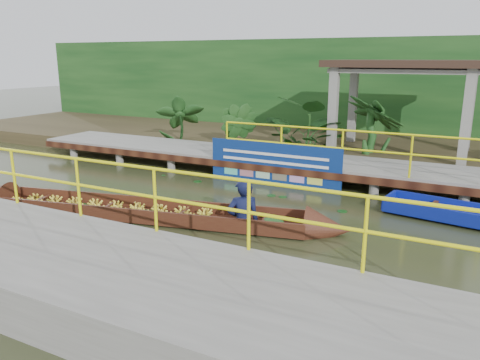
% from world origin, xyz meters
% --- Properties ---
extents(ground, '(80.00, 80.00, 0.00)m').
position_xyz_m(ground, '(0.00, 0.00, 0.00)').
color(ground, '#2B3219').
rests_on(ground, ground).
extents(land_strip, '(30.00, 8.00, 0.45)m').
position_xyz_m(land_strip, '(0.00, 7.50, 0.23)').
color(land_strip, '#322B19').
rests_on(land_strip, ground).
extents(far_dock, '(16.00, 2.06, 1.66)m').
position_xyz_m(far_dock, '(0.02, 3.43, 0.48)').
color(far_dock, slate).
rests_on(far_dock, ground).
extents(near_dock, '(18.00, 2.40, 1.73)m').
position_xyz_m(near_dock, '(1.00, -4.20, 0.30)').
color(near_dock, slate).
rests_on(near_dock, ground).
extents(pavilion, '(4.40, 3.00, 3.00)m').
position_xyz_m(pavilion, '(3.00, 6.30, 2.82)').
color(pavilion, slate).
rests_on(pavilion, ground).
extents(foliage_backdrop, '(30.00, 0.80, 4.00)m').
position_xyz_m(foliage_backdrop, '(0.00, 10.00, 2.00)').
color(foliage_backdrop, '#123B16').
rests_on(foliage_backdrop, ground).
extents(vendor_boat, '(8.47, 2.57, 2.20)m').
position_xyz_m(vendor_boat, '(-0.51, -1.06, 0.31)').
color(vendor_boat, '#3B1810').
rests_on(vendor_boat, ground).
extents(blue_banner, '(3.67, 0.04, 1.15)m').
position_xyz_m(blue_banner, '(0.42, 2.48, 0.56)').
color(blue_banner, navy).
rests_on(blue_banner, ground).
extents(tropical_plants, '(14.09, 1.09, 1.37)m').
position_xyz_m(tropical_plants, '(2.06, 5.30, 1.13)').
color(tropical_plants, '#123B16').
rests_on(tropical_plants, ground).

